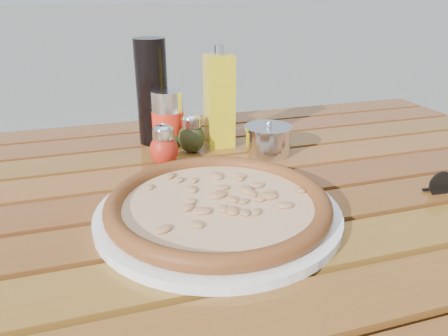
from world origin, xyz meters
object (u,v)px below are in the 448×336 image
object	(u,v)px
table	(227,228)
parmesan_tin	(268,140)
soda_can	(168,120)
dark_bottle	(152,92)
olive_oil_cruet	(219,101)
pizza	(218,203)
pepper_shaker	(164,146)
plate	(218,213)
oregano_shaker	(191,134)

from	to	relation	value
table	parmesan_tin	xyz separation A→B (m)	(0.13, 0.13, 0.11)
soda_can	parmesan_tin	size ratio (longest dim) A/B	1.09
dark_bottle	parmesan_tin	distance (m)	0.26
olive_oil_cruet	soda_can	bearing A→B (deg)	167.36
dark_bottle	olive_oil_cruet	distance (m)	0.14
pizza	soda_can	size ratio (longest dim) A/B	3.12
table	soda_can	size ratio (longest dim) A/B	11.67
pepper_shaker	parmesan_tin	distance (m)	0.21
dark_bottle	olive_oil_cruet	size ratio (longest dim) A/B	1.05
plate	olive_oil_cruet	distance (m)	0.33
dark_bottle	olive_oil_cruet	world-z (taller)	dark_bottle
pepper_shaker	parmesan_tin	size ratio (longest dim) A/B	0.74
table	olive_oil_cruet	xyz separation A→B (m)	(0.05, 0.22, 0.17)
pepper_shaker	dark_bottle	size ratio (longest dim) A/B	0.37
pizza	olive_oil_cruet	world-z (taller)	olive_oil_cruet
oregano_shaker	parmesan_tin	world-z (taller)	oregano_shaker
plate	dark_bottle	bearing A→B (deg)	95.26
table	dark_bottle	distance (m)	0.34
soda_can	plate	bearing A→B (deg)	-88.21
olive_oil_cruet	pepper_shaker	bearing A→B (deg)	-149.67
plate	olive_oil_cruet	world-z (taller)	olive_oil_cruet
pepper_shaker	oregano_shaker	distance (m)	0.09
plate	oregano_shaker	size ratio (longest dim) A/B	4.39
oregano_shaker	soda_can	xyz separation A→B (m)	(-0.04, 0.05, 0.02)
pizza	parmesan_tin	world-z (taller)	parmesan_tin
plate	parmesan_tin	size ratio (longest dim) A/B	3.27
pepper_shaker	oregano_shaker	world-z (taller)	same
pizza	olive_oil_cruet	distance (m)	0.33
parmesan_tin	oregano_shaker	bearing A→B (deg)	157.25
oregano_shaker	olive_oil_cruet	world-z (taller)	olive_oil_cruet
table	pizza	size ratio (longest dim) A/B	3.74
parmesan_tin	soda_can	bearing A→B (deg)	149.51
pizza	oregano_shaker	size ratio (longest dim) A/B	4.57
pepper_shaker	soda_can	distance (m)	0.11
olive_oil_cruet	oregano_shaker	bearing A→B (deg)	-160.72
pizza	dark_bottle	size ratio (longest dim) A/B	1.70
dark_bottle	parmesan_tin	size ratio (longest dim) A/B	2.00
table	soda_can	world-z (taller)	soda_can
pepper_shaker	dark_bottle	distance (m)	0.16
oregano_shaker	olive_oil_cruet	distance (m)	0.09
pepper_shaker	parmesan_tin	xyz separation A→B (m)	(0.21, -0.01, -0.01)
oregano_shaker	pepper_shaker	bearing A→B (deg)	-140.61
olive_oil_cruet	parmesan_tin	bearing A→B (deg)	-47.38
parmesan_tin	pizza	bearing A→B (deg)	-127.84
plate	oregano_shaker	xyz separation A→B (m)	(0.03, 0.28, 0.03)
oregano_shaker	pizza	bearing A→B (deg)	-95.69
pepper_shaker	parmesan_tin	bearing A→B (deg)	-1.56
pizza	parmesan_tin	size ratio (longest dim) A/B	3.40
table	olive_oil_cruet	bearing A→B (deg)	76.61
plate	parmesan_tin	world-z (taller)	parmesan_tin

